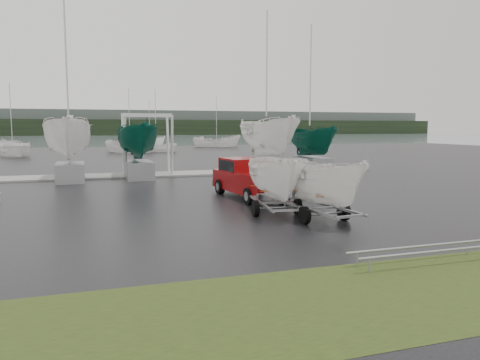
# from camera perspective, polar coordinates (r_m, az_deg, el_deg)

# --- Properties ---
(ground_plane) EXTENTS (120.00, 120.00, 0.00)m
(ground_plane) POSITION_cam_1_polar(r_m,az_deg,el_deg) (19.40, -2.76, -3.13)
(ground_plane) COLOR black
(ground_plane) RESTS_ON ground
(lake) EXTENTS (300.00, 300.00, 0.00)m
(lake) POSITION_cam_1_polar(r_m,az_deg,el_deg) (118.59, -15.85, 4.70)
(lake) COLOR gray
(lake) RESTS_ON ground
(grass_verge) EXTENTS (40.00, 40.00, 0.00)m
(grass_verge) POSITION_cam_1_polar(r_m,az_deg,el_deg) (9.58, 15.65, -13.51)
(grass_verge) COLOR #243213
(grass_verge) RESTS_ON ground
(dock) EXTENTS (30.00, 3.00, 0.12)m
(dock) POSITION_cam_1_polar(r_m,az_deg,el_deg) (32.01, -9.00, 0.70)
(dock) COLOR gray
(dock) RESTS_ON ground
(treeline) EXTENTS (300.00, 8.00, 6.00)m
(treeline) POSITION_cam_1_polar(r_m,az_deg,el_deg) (188.50, -16.82, 6.16)
(treeline) COLOR black
(treeline) RESTS_ON ground
(far_hill) EXTENTS (300.00, 6.00, 10.00)m
(far_hill) POSITION_cam_1_polar(r_m,az_deg,el_deg) (196.51, -16.90, 6.75)
(far_hill) COLOR #4C5651
(far_hill) RESTS_ON ground
(pickup_truck) EXTENTS (2.33, 5.45, 1.77)m
(pickup_truck) POSITION_cam_1_polar(r_m,az_deg,el_deg) (21.63, 0.98, 0.34)
(pickup_truck) COLOR maroon
(pickup_truck) RESTS_ON ground
(trailer_hitched) EXTENTS (1.86, 3.69, 5.02)m
(trailer_hitched) POSITION_cam_1_polar(r_m,az_deg,el_deg) (16.13, 10.05, 4.55)
(trailer_hitched) COLOR #96999E
(trailer_hitched) RESTS_ON ground
(trailer_parked) EXTENTS (1.87, 3.72, 4.86)m
(trailer_parked) POSITION_cam_1_polar(r_m,az_deg,el_deg) (17.13, 4.41, 4.46)
(trailer_parked) COLOR #96999E
(trailer_parked) RESTS_ON ground
(boat_hoist) EXTENTS (3.30, 2.18, 4.12)m
(boat_hoist) POSITION_cam_1_polar(r_m,az_deg,el_deg) (31.68, -11.23, 5.35)
(boat_hoist) COLOR silver
(boat_hoist) RESTS_ON ground
(keelboat_0) EXTENTS (2.68, 3.20, 10.86)m
(keelboat_0) POSITION_cam_1_polar(r_m,az_deg,el_deg) (29.47, -20.25, 8.11)
(keelboat_0) COLOR #96999E
(keelboat_0) RESTS_ON ground
(keelboat_1) EXTENTS (2.36, 3.20, 7.38)m
(keelboat_1) POSITION_cam_1_polar(r_m,az_deg,el_deg) (29.80, -12.39, 7.32)
(keelboat_1) COLOR #96999E
(keelboat_1) RESTS_ON ground
(keelboat_2) EXTENTS (2.79, 3.20, 10.97)m
(keelboat_2) POSITION_cam_1_polar(r_m,az_deg,el_deg) (31.73, 3.58, 8.65)
(keelboat_2) COLOR #96999E
(keelboat_2) RESTS_ON ground
(keelboat_3) EXTENTS (2.18, 3.20, 10.34)m
(keelboat_3) POSITION_cam_1_polar(r_m,az_deg,el_deg) (33.40, 8.88, 6.74)
(keelboat_3) COLOR #96999E
(keelboat_3) RESTS_ON ground
(mast_rack_2) EXTENTS (7.00, 0.56, 0.06)m
(mast_rack_2) POSITION_cam_1_polar(r_m,az_deg,el_deg) (13.08, 26.75, -6.99)
(mast_rack_2) COLOR #96999E
(mast_rack_2) RESTS_ON ground
(moored_boat_0) EXTENTS (3.61, 3.65, 11.68)m
(moored_boat_0) POSITION_cam_1_polar(r_m,az_deg,el_deg) (57.74, -25.92, 2.64)
(moored_boat_0) COLOR white
(moored_boat_0) RESTS_ON ground
(moored_boat_1) EXTENTS (3.93, 3.92, 11.65)m
(moored_boat_1) POSITION_cam_1_polar(r_m,az_deg,el_deg) (60.86, -13.24, 3.29)
(moored_boat_1) COLOR white
(moored_boat_1) RESTS_ON ground
(moored_boat_2) EXTENTS (2.18, 2.13, 10.69)m
(moored_boat_2) POSITION_cam_1_polar(r_m,az_deg,el_deg) (61.09, -10.18, 3.37)
(moored_boat_2) COLOR white
(moored_boat_2) RESTS_ON ground
(moored_boat_3) EXTENTS (3.66, 3.60, 11.86)m
(moored_boat_3) POSITION_cam_1_polar(r_m,az_deg,el_deg) (75.52, -2.87, 4.04)
(moored_boat_3) COLOR white
(moored_boat_3) RESTS_ON ground
(moored_boat_5) EXTENTS (3.55, 3.55, 11.29)m
(moored_boat_5) POSITION_cam_1_polar(r_m,az_deg,el_deg) (84.83, -10.93, 4.21)
(moored_boat_5) COLOR white
(moored_boat_5) RESTS_ON ground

